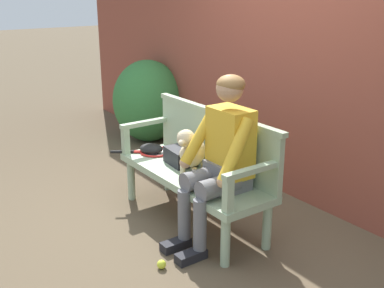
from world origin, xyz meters
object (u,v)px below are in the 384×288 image
tennis_ball (162,264)px  dog_on_bench (191,150)px  person_seated (221,155)px  tennis_racket (152,152)px  baseball_glove (151,149)px  sports_bag (181,156)px  garden_bench (192,179)px

tennis_ball → dog_on_bench: bearing=127.7°
person_seated → tennis_racket: (-1.01, 0.01, -0.26)m
baseball_glove → sports_bag: sports_bag is taller
garden_bench → dog_on_bench: (0.01, -0.02, 0.26)m
baseball_glove → tennis_ball: (1.07, -0.57, -0.46)m
garden_bench → tennis_racket: tennis_racket is taller
baseball_glove → tennis_ball: size_ratio=3.33×
person_seated → baseball_glove: person_seated is taller
dog_on_bench → baseball_glove: size_ratio=1.84×
garden_bench → dog_on_bench: 0.26m
person_seated → dog_on_bench: bearing=-179.7°
dog_on_bench → sports_bag: bearing=166.4°
sports_bag → tennis_ball: size_ratio=4.24×
garden_bench → tennis_racket: size_ratio=2.77×
person_seated → dog_on_bench: size_ratio=3.26×
sports_bag → tennis_ball: bearing=-42.8°
sports_bag → tennis_ball: sports_bag is taller
tennis_racket → baseball_glove: (0.01, -0.02, 0.04)m
baseball_glove → person_seated: bearing=-34.3°
dog_on_bench → tennis_ball: dog_on_bench is taller
sports_bag → tennis_ball: 1.05m
garden_bench → tennis_ball: 0.83m
tennis_racket → tennis_ball: size_ratio=8.46×
person_seated → tennis_ball: bearing=-83.8°
person_seated → dog_on_bench: 0.39m
person_seated → sports_bag: (-0.62, 0.06, -0.20)m
dog_on_bench → tennis_racket: 0.66m
person_seated → tennis_ball: (0.06, -0.58, -0.69)m
garden_bench → tennis_ball: bearing=-52.3°
person_seated → tennis_racket: bearing=179.7°
tennis_racket → tennis_ball: bearing=-28.6°
person_seated → baseball_glove: bearing=-179.4°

